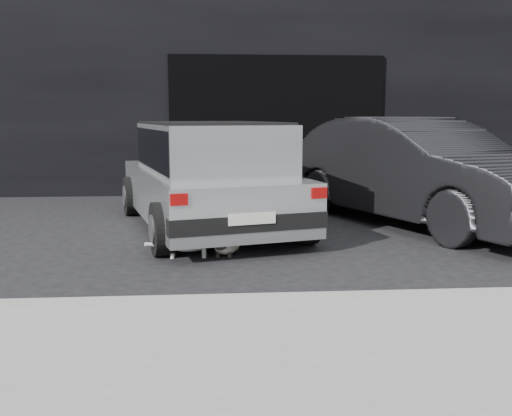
{
  "coord_description": "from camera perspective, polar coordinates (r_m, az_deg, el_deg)",
  "views": [
    {
      "loc": [
        -0.19,
        -6.77,
        1.5
      ],
      "look_at": [
        0.25,
        -0.89,
        0.54
      ],
      "focal_mm": 40.0,
      "sensor_mm": 36.0,
      "label": 1
    }
  ],
  "objects": [
    {
      "name": "silver_hatchback",
      "position": [
        7.53,
        -4.83,
        3.69
      ],
      "size": [
        2.65,
        4.15,
        1.42
      ],
      "rotation": [
        0.0,
        0.0,
        0.26
      ],
      "color": "#AAADAF",
      "rests_on": "ground"
    },
    {
      "name": "second_car",
      "position": [
        8.19,
        15.89,
        3.58
      ],
      "size": [
        3.28,
        4.74,
        1.48
      ],
      "primitive_type": "imported",
      "rotation": [
        0.0,
        0.0,
        0.43
      ],
      "color": "black",
      "rests_on": "ground"
    },
    {
      "name": "garage_opening",
      "position": [
        10.83,
        2.08,
        8.18
      ],
      "size": [
        4.0,
        0.1,
        2.6
      ],
      "primitive_type": "cube",
      "color": "black",
      "rests_on": "ground"
    },
    {
      "name": "curb",
      "position": [
        4.57,
        11.21,
        -9.28
      ],
      "size": [
        18.0,
        0.25,
        0.12
      ],
      "primitive_type": "cube",
      "color": "gray",
      "rests_on": "ground"
    },
    {
      "name": "building_facade",
      "position": [
        12.86,
        1.1,
        13.7
      ],
      "size": [
        34.0,
        4.0,
        5.0
      ],
      "primitive_type": "cube",
      "color": "black",
      "rests_on": "ground"
    },
    {
      "name": "sidewalk",
      "position": [
        3.51,
        16.58,
        -15.44
      ],
      "size": [
        18.0,
        2.2,
        0.11
      ],
      "primitive_type": "cube",
      "color": "gray",
      "rests_on": "ground"
    },
    {
      "name": "cat_white",
      "position": [
        6.13,
        -6.42,
        -3.1
      ],
      "size": [
        0.85,
        0.29,
        0.4
      ],
      "rotation": [
        0.0,
        0.0,
        -1.58
      ],
      "color": "silver",
      "rests_on": "ground"
    },
    {
      "name": "cat_siamese",
      "position": [
        6.18,
        -2.99,
        -3.63
      ],
      "size": [
        0.41,
        0.75,
        0.27
      ],
      "rotation": [
        0.0,
        0.0,
        2.83
      ],
      "color": "beige",
      "rests_on": "ground"
    },
    {
      "name": "ground",
      "position": [
        6.93,
        -2.6,
        -3.24
      ],
      "size": [
        80.0,
        80.0,
        0.0
      ],
      "primitive_type": "plane",
      "color": "black",
      "rests_on": "ground"
    }
  ]
}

